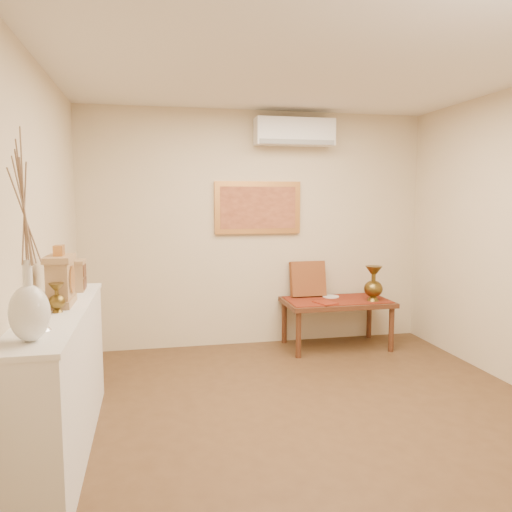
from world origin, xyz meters
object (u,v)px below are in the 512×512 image
object	(u,v)px
white_vase	(26,238)
wooden_chest	(75,275)
brass_urn_tall	(373,280)
mantel_clock	(61,280)
display_ledge	(61,381)
low_table	(337,306)

from	to	relation	value
white_vase	wooden_chest	world-z (taller)	white_vase
brass_urn_tall	mantel_clock	size ratio (longest dim) A/B	1.16
display_ledge	wooden_chest	bearing A→B (deg)	88.45
wooden_chest	white_vase	bearing A→B (deg)	-90.67
white_vase	mantel_clock	bearing A→B (deg)	89.82
white_vase	display_ledge	bearing A→B (deg)	90.11
display_ledge	mantel_clock	distance (m)	0.68
white_vase	brass_urn_tall	xyz separation A→B (m)	(3.05, 2.49, -0.71)
display_ledge	low_table	world-z (taller)	display_ledge
brass_urn_tall	wooden_chest	size ratio (longest dim) A/B	1.96
brass_urn_tall	display_ledge	size ratio (longest dim) A/B	0.24
mantel_clock	wooden_chest	bearing A→B (deg)	88.53
white_vase	brass_urn_tall	bearing A→B (deg)	39.22
brass_urn_tall	low_table	world-z (taller)	brass_urn_tall
white_vase	low_table	xyz separation A→B (m)	(2.67, 2.64, -1.02)
white_vase	mantel_clock	xyz separation A→B (m)	(0.00, 0.89, -0.35)
mantel_clock	white_vase	bearing A→B (deg)	-90.18
mantel_clock	low_table	xyz separation A→B (m)	(2.67, 1.75, -0.67)
display_ledge	low_table	xyz separation A→B (m)	(2.67, 1.88, -0.01)
brass_urn_tall	mantel_clock	bearing A→B (deg)	-152.31
display_ledge	wooden_chest	xyz separation A→B (m)	(0.02, 0.67, 0.61)
low_table	mantel_clock	bearing A→B (deg)	-146.81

